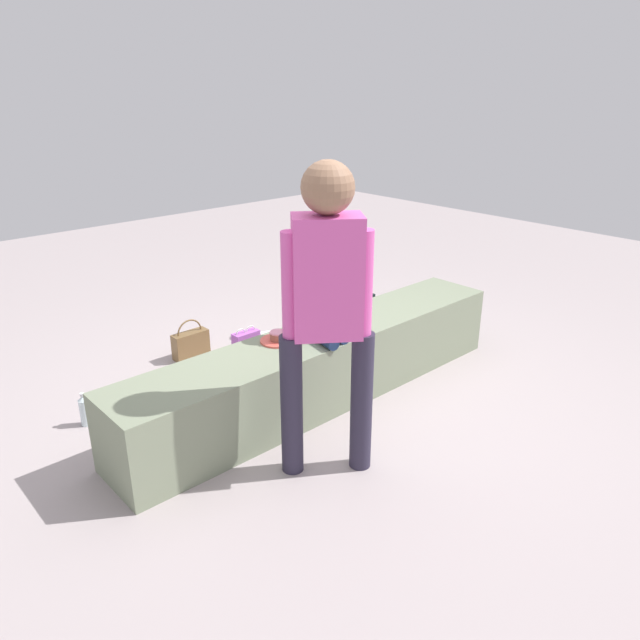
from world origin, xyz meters
The scene contains 13 objects.
ground_plane centered at (0.00, 0.00, 0.00)m, with size 12.00×12.00×0.00m, color #A89B9C.
concrete_ledge centered at (0.00, 0.00, 0.24)m, with size 2.91×0.48×0.48m, color gray.
child_seated centered at (-0.08, -0.03, 0.69)m, with size 0.28×0.33×0.48m.
adult_standing centered at (-0.50, -0.57, 0.99)m, with size 0.41×0.36×1.64m.
cake_plate centered at (-0.30, 0.08, 0.50)m, with size 0.22×0.22×0.07m.
gift_bag centered at (-0.17, 0.61, 0.17)m, with size 0.19×0.08×0.37m.
railing_post centered at (0.88, 0.75, 0.36)m, with size 0.36×0.36×0.99m.
water_bottle_near_gift centered at (-1.14, 0.64, 0.09)m, with size 0.06×0.06×0.20m.
water_bottle_far_side centered at (-1.29, 0.74, 0.10)m, with size 0.06×0.06×0.22m.
party_cup_red centered at (-0.87, 0.64, 0.05)m, with size 0.08×0.08×0.09m, color red.
cake_box_white centered at (0.29, 0.81, 0.06)m, with size 0.33×0.29×0.11m, color white.
handbag_black_leather centered at (1.28, 0.90, 0.10)m, with size 0.28×0.13×0.29m.
handbag_brown_canvas centered at (-0.30, 1.16, 0.11)m, with size 0.28×0.10×0.31m.
Camera 1 is at (-2.37, -2.56, 1.96)m, focal length 33.38 mm.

